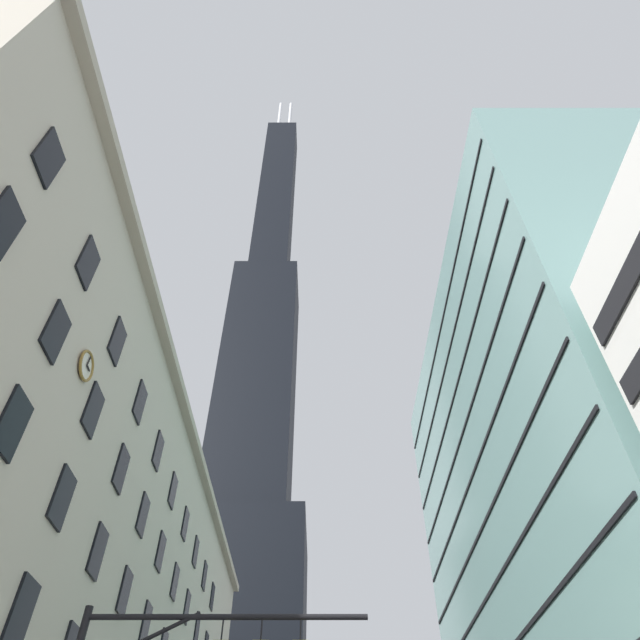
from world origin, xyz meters
name	(u,v)px	position (x,y,z in m)	size (l,w,h in m)	color
station_building	(54,617)	(-17.31, 25.31, 13.50)	(13.30, 62.63, 27.05)	beige
dark_skyscraper	(252,437)	(-14.81, 86.34, 67.16)	(23.06, 23.06, 228.35)	black
glass_office_midrise	(585,504)	(19.40, 27.41, 22.08)	(16.90, 41.93, 44.16)	gray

